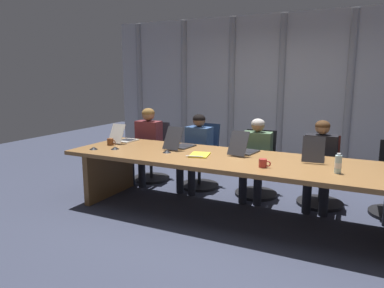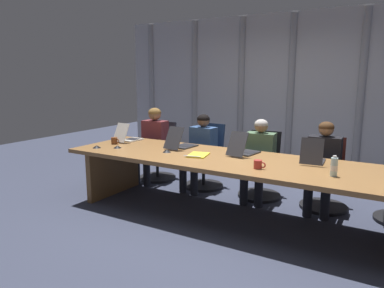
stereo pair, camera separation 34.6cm
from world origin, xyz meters
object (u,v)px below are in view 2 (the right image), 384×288
(laptop_left_mid, at_px, (181,144))
(office_chair_center, at_px, (261,172))
(person_left_end, at_px, (152,140))
(conference_mic_middle, at_px, (167,151))
(office_chair_right_mid, at_px, (325,182))
(person_left_mid, at_px, (200,148))
(office_chair_left_mid, at_px, (205,164))
(coffee_mug_near, at_px, (115,141))
(spiral_notepad, at_px, (198,155))
(water_bottle_secondary, at_px, (334,167))
(coffee_mug_far, at_px, (258,164))
(office_chair_left_end, at_px, (159,158))
(conference_mic_left_side, at_px, (117,147))
(laptop_left_end, at_px, (128,137))
(person_center, at_px, (258,155))
(conference_mic_right_side, at_px, (97,147))
(person_right_mid, at_px, (323,162))
(laptop_center, at_px, (244,150))
(laptop_right_mid, at_px, (313,158))

(laptop_left_mid, distance_m, office_chair_center, 1.23)
(person_left_end, relative_size, conference_mic_middle, 10.75)
(office_chair_center, bearing_deg, office_chair_right_mid, 87.09)
(person_left_mid, bearing_deg, conference_mic_middle, 6.74)
(office_chair_right_mid, bearing_deg, office_chair_left_mid, -97.36)
(office_chair_right_mid, relative_size, coffee_mug_near, 6.78)
(office_chair_left_mid, distance_m, spiral_notepad, 1.21)
(water_bottle_secondary, bearing_deg, coffee_mug_far, -172.06)
(laptop_left_mid, relative_size, office_chair_center, 0.54)
(laptop_left_mid, relative_size, office_chair_right_mid, 0.55)
(laptop_left_mid, distance_m, coffee_mug_far, 1.38)
(coffee_mug_far, bearing_deg, office_chair_left_end, 150.23)
(coffee_mug_near, relative_size, conference_mic_left_side, 1.22)
(laptop_left_end, distance_m, person_center, 1.91)
(coffee_mug_near, xyz_separation_m, conference_mic_middle, (0.96, -0.08, -0.03))
(conference_mic_right_side, bearing_deg, person_right_mid, 23.31)
(laptop_center, bearing_deg, office_chair_left_mid, 60.15)
(coffee_mug_near, bearing_deg, person_center, 24.10)
(conference_mic_left_side, height_order, conference_mic_middle, same)
(laptop_center, xyz_separation_m, coffee_mug_far, (0.40, -0.56, -0.01))
(person_left_end, bearing_deg, water_bottle_secondary, 70.35)
(office_chair_left_mid, distance_m, coffee_mug_far, 1.86)
(person_left_mid, xyz_separation_m, conference_mic_left_side, (-0.70, -1.02, 0.12))
(person_right_mid, xyz_separation_m, spiral_notepad, (-1.29, -0.88, 0.11))
(laptop_left_mid, xyz_separation_m, conference_mic_right_side, (-0.98, -0.58, -0.04))
(office_chair_center, relative_size, conference_mic_left_side, 8.34)
(person_left_mid, xyz_separation_m, conference_mic_right_side, (-0.94, -1.16, 0.12))
(laptop_left_end, distance_m, coffee_mug_far, 2.29)
(office_chair_left_end, xyz_separation_m, person_left_end, (-0.01, -0.15, 0.33))
(laptop_left_end, bearing_deg, office_chair_center, -65.51)
(office_chair_left_mid, bearing_deg, conference_mic_middle, 4.02)
(coffee_mug_near, bearing_deg, laptop_center, 8.85)
(office_chair_left_end, xyz_separation_m, conference_mic_left_side, (0.18, -1.19, 0.41))
(laptop_left_mid, xyz_separation_m, person_right_mid, (1.73, 0.58, -0.16))
(coffee_mug_near, height_order, conference_mic_left_side, coffee_mug_near)
(office_chair_center, distance_m, person_center, 0.33)
(office_chair_center, height_order, office_chair_right_mid, office_chair_center)
(office_chair_left_mid, relative_size, office_chair_right_mid, 1.07)
(person_left_mid, relative_size, person_center, 1.02)
(laptop_right_mid, distance_m, coffee_mug_near, 2.69)
(office_chair_center, height_order, person_left_end, person_left_end)
(person_left_mid, height_order, water_bottle_secondary, person_left_mid)
(conference_mic_middle, xyz_separation_m, spiral_notepad, (0.44, 0.03, -0.01))
(laptop_left_mid, bearing_deg, conference_mic_right_side, 125.70)
(person_left_mid, relative_size, water_bottle_secondary, 5.54)
(laptop_left_mid, xyz_separation_m, office_chair_left_mid, (-0.03, 0.74, -0.44))
(person_center, bearing_deg, laptop_right_mid, 52.20)
(laptop_right_mid, height_order, conference_mic_right_side, laptop_right_mid)
(water_bottle_secondary, bearing_deg, laptop_center, 158.04)
(office_chair_right_mid, bearing_deg, water_bottle_secondary, 6.03)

